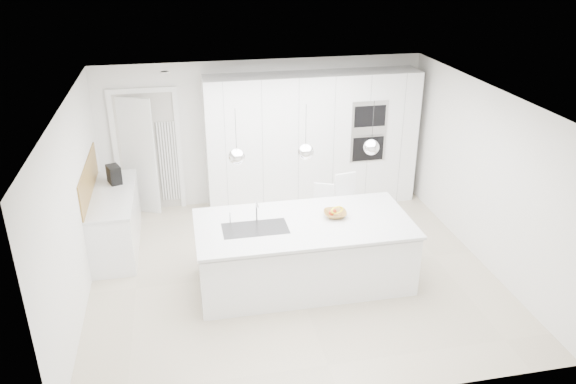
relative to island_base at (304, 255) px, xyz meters
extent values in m
plane|color=#C2B499|center=(-0.10, 0.30, -0.43)|extent=(5.50, 5.50, 0.00)
plane|color=white|center=(-0.10, 2.80, 0.82)|extent=(5.50, 0.00, 5.50)
plane|color=white|center=(-2.85, 0.30, 0.82)|extent=(0.00, 5.00, 5.00)
plane|color=white|center=(-0.10, 0.30, 2.07)|extent=(5.50, 5.50, 0.00)
cube|color=white|center=(0.70, 2.50, 0.72)|extent=(3.60, 0.60, 2.30)
cube|color=white|center=(-2.30, 2.72, 0.57)|extent=(0.76, 0.38, 2.00)
cube|color=white|center=(-2.55, 1.50, 0.00)|extent=(0.60, 1.80, 0.86)
cube|color=silver|center=(-2.55, 1.50, 0.45)|extent=(0.62, 1.82, 0.04)
cube|color=olive|center=(-2.84, 1.50, 0.72)|extent=(0.02, 1.80, 0.50)
cube|color=white|center=(0.00, 0.00, 0.00)|extent=(2.80, 1.20, 0.86)
cube|color=silver|center=(0.00, 0.05, 0.45)|extent=(2.84, 1.40, 0.04)
cylinder|color=white|center=(-0.60, 0.20, 0.62)|extent=(0.02, 0.02, 0.30)
sphere|color=white|center=(-0.85, 0.00, 1.47)|extent=(0.20, 0.20, 0.20)
sphere|color=white|center=(0.00, 0.00, 1.47)|extent=(0.20, 0.20, 0.20)
sphere|color=white|center=(0.85, 0.00, 1.47)|extent=(0.20, 0.20, 0.20)
imported|color=olive|center=(0.45, 0.13, 0.51)|extent=(0.35, 0.35, 0.08)
cube|color=black|center=(-2.53, 1.88, 0.61)|extent=(0.25, 0.30, 0.28)
sphere|color=#BC361A|center=(0.39, 0.12, 0.54)|extent=(0.08, 0.08, 0.08)
sphere|color=#BC361A|center=(0.43, 0.15, 0.54)|extent=(0.07, 0.07, 0.07)
torus|color=yellow|center=(0.46, 0.10, 0.58)|extent=(0.22, 0.16, 0.20)
camera|label=1|loc=(-1.49, -6.32, 3.86)|focal=35.00mm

